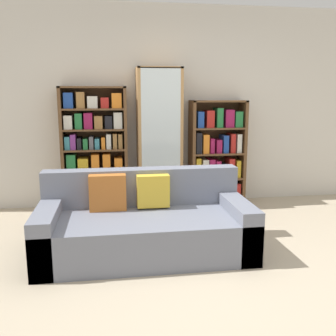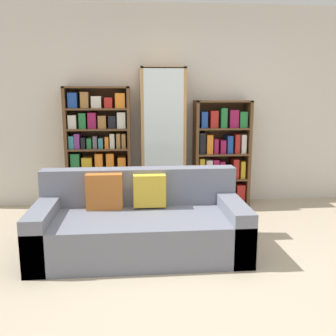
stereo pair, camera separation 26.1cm
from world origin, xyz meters
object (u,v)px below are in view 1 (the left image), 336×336
object	(u,v)px
bookshelf_left	(94,150)
couch	(145,225)
wine_bottle	(206,205)
bookshelf_right	(217,155)
display_cabinet	(159,140)

from	to	relation	value
bookshelf_left	couch	bearing A→B (deg)	-71.01
bookshelf_left	wine_bottle	xyz separation A→B (m)	(1.39, -0.54, -0.67)
bookshelf_left	bookshelf_right	bearing A→B (deg)	-0.00
display_cabinet	bookshelf_left	bearing A→B (deg)	178.89
bookshelf_left	display_cabinet	xyz separation A→B (m)	(0.86, -0.02, 0.12)
bookshelf_left	wine_bottle	distance (m)	1.63
couch	bookshelf_left	world-z (taller)	bookshelf_left
couch	bookshelf_left	xyz separation A→B (m)	(-0.52, 1.51, 0.54)
couch	wine_bottle	size ratio (longest dim) A/B	5.94
bookshelf_right	wine_bottle	world-z (taller)	bookshelf_right
couch	display_cabinet	distance (m)	1.67
couch	bookshelf_left	size ratio (longest dim) A/B	1.24
couch	wine_bottle	distance (m)	1.31
couch	bookshelf_left	bearing A→B (deg)	108.99
couch	display_cabinet	xyz separation A→B (m)	(0.34, 1.49, 0.66)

